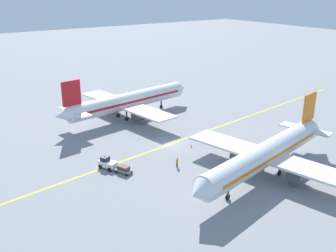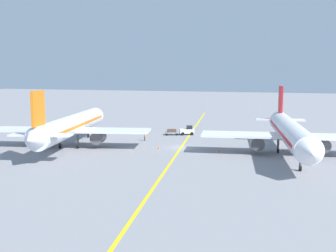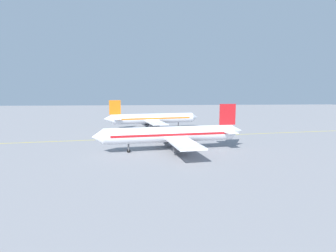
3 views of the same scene
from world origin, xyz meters
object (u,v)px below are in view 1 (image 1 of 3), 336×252
(baggage_tug_white, at_px, (107,163))
(ground_crew_worker, at_px, (177,162))
(airplane_adjacent_stand, at_px, (267,154))
(traffic_cone_near_nose, at_px, (158,129))
(baggage_cart_trailing, at_px, (124,169))
(airplane_at_gate, at_px, (127,101))
(traffic_cone_mid_apron, at_px, (191,146))

(baggage_tug_white, xyz_separation_m, ground_crew_worker, (6.08, 9.52, 0.01))
(airplane_adjacent_stand, xyz_separation_m, traffic_cone_near_nose, (-26.09, -2.68, -3.43))
(airplane_adjacent_stand, relative_size, ground_crew_worker, 21.02)
(baggage_cart_trailing, xyz_separation_m, traffic_cone_near_nose, (-12.73, 15.04, -0.49))
(ground_crew_worker, bearing_deg, traffic_cone_near_nose, 156.68)
(baggage_tug_white, relative_size, traffic_cone_near_nose, 6.09)
(airplane_at_gate, bearing_deg, airplane_adjacent_stand, 5.38)
(traffic_cone_near_nose, xyz_separation_m, traffic_cone_mid_apron, (10.58, 0.21, 0.00))
(airplane_at_gate, xyz_separation_m, airplane_adjacent_stand, (37.12, 3.50, 0.00))
(baggage_tug_white, bearing_deg, airplane_at_gate, 143.20)
(airplane_at_gate, height_order, traffic_cone_mid_apron, airplane_at_gate)
(baggage_tug_white, relative_size, baggage_cart_trailing, 1.14)
(ground_crew_worker, bearing_deg, airplane_at_gate, 167.42)
(airplane_adjacent_stand, relative_size, traffic_cone_near_nose, 64.22)
(traffic_cone_near_nose, bearing_deg, baggage_tug_white, -59.29)
(airplane_adjacent_stand, relative_size, baggage_tug_white, 10.55)
(airplane_at_gate, distance_m, airplane_adjacent_stand, 37.28)
(baggage_tug_white, relative_size, ground_crew_worker, 1.99)
(ground_crew_worker, xyz_separation_m, traffic_cone_mid_apron, (-5.19, 7.01, -0.63))
(airplane_at_gate, relative_size, traffic_cone_mid_apron, 64.56)
(airplane_adjacent_stand, height_order, traffic_cone_near_nose, airplane_adjacent_stand)
(baggage_tug_white, bearing_deg, airplane_adjacent_stand, 49.18)
(airplane_adjacent_stand, xyz_separation_m, baggage_cart_trailing, (-13.36, -17.71, -2.95))
(ground_crew_worker, height_order, traffic_cone_near_nose, ground_crew_worker)
(ground_crew_worker, distance_m, traffic_cone_mid_apron, 8.75)
(airplane_adjacent_stand, bearing_deg, ground_crew_worker, -137.45)
(ground_crew_worker, bearing_deg, traffic_cone_mid_apron, 126.53)
(baggage_tug_white, distance_m, traffic_cone_mid_apron, 16.56)
(airplane_adjacent_stand, height_order, ground_crew_worker, airplane_adjacent_stand)
(airplane_adjacent_stand, xyz_separation_m, ground_crew_worker, (-10.32, -9.47, -2.80))
(airplane_adjacent_stand, distance_m, traffic_cone_mid_apron, 16.08)
(ground_crew_worker, relative_size, traffic_cone_mid_apron, 3.05)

